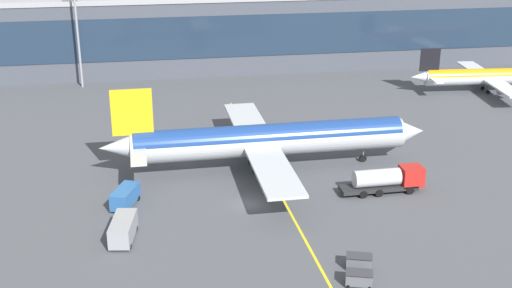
{
  "coord_description": "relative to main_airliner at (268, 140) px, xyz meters",
  "views": [
    {
      "loc": [
        -11.7,
        -74.26,
        36.43
      ],
      "look_at": [
        2.28,
        8.74,
        4.5
      ],
      "focal_mm": 47.12,
      "sensor_mm": 36.0,
      "label": 1
    }
  ],
  "objects": [
    {
      "name": "commuter_jet_far",
      "position": [
        49.64,
        30.18,
        -1.23
      ],
      "size": [
        32.65,
        25.95,
        8.71
      ],
      "color": "silver",
      "rests_on": "ground_plane"
    },
    {
      "name": "baggage_cart_1",
      "position": [
        4.41,
        -27.55,
        -3.49
      ],
      "size": [
        2.99,
        2.28,
        1.48
      ],
      "color": "#595B60",
      "rests_on": "ground_plane"
    },
    {
      "name": "terminal_building",
      "position": [
        14.67,
        58.76,
        3.89
      ],
      "size": [
        164.93,
        18.16,
        16.29
      ],
      "color": "#424751",
      "rests_on": "ground_plane"
    },
    {
      "name": "lavatory_truck",
      "position": [
        -19.5,
        -17.37,
        -2.85
      ],
      "size": [
        3.22,
        6.1,
        2.5
      ],
      "color": "gray",
      "rests_on": "ground_plane"
    },
    {
      "name": "fuel_tanker",
      "position": [
        13.66,
        -10.26,
        -2.53
      ],
      "size": [
        10.86,
        2.9,
        3.25
      ],
      "color": "#232326",
      "rests_on": "ground_plane"
    },
    {
      "name": "apron_lead_in_line",
      "position": [
        0.02,
        -8.73,
        -4.27
      ],
      "size": [
        2.53,
        79.98,
        0.01
      ],
      "primitive_type": "cube",
      "rotation": [
        0.0,
        0.0,
        0.03
      ],
      "color": "yellow",
      "rests_on": "ground_plane"
    },
    {
      "name": "apron_light_mast_0",
      "position": [
        -28.53,
        46.81,
        7.59
      ],
      "size": [
        2.8,
        0.5,
        19.91
      ],
      "color": "gray",
      "rests_on": "ground_plane"
    },
    {
      "name": "ground_plane",
      "position": [
        -4.28,
        -10.73,
        -4.27
      ],
      "size": [
        700.0,
        700.0,
        0.0
      ],
      "primitive_type": "plane",
      "color": "#47494F"
    },
    {
      "name": "main_airliner",
      "position": [
        0.0,
        0.0,
        0.0
      ],
      "size": [
        45.51,
        35.96,
        12.38
      ],
      "color": "#B2B7BC",
      "rests_on": "ground_plane"
    },
    {
      "name": "crew_van",
      "position": [
        -19.44,
        -8.9,
        -2.96
      ],
      "size": [
        3.75,
        5.42,
        2.3
      ],
      "color": "#285B9E",
      "rests_on": "ground_plane"
    },
    {
      "name": "baggage_cart_0",
      "position": [
        3.44,
        -30.6,
        -3.49
      ],
      "size": [
        2.99,
        2.28,
        1.48
      ],
      "color": "#595B60",
      "rests_on": "ground_plane"
    }
  ]
}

